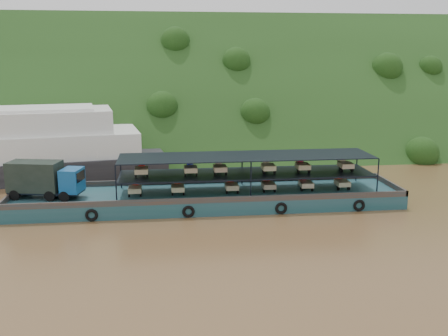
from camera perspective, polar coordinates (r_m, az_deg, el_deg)
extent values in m
plane|color=brown|center=(44.59, 3.02, -4.80)|extent=(160.00, 160.00, 0.00)
cube|color=#1C3613|center=(79.37, -1.39, 3.03)|extent=(140.00, 39.60, 39.60)
cube|color=#15454A|center=(45.82, -1.80, -3.51)|extent=(35.00, 7.00, 1.20)
cube|color=#592D19|center=(48.87, -2.16, -1.44)|extent=(35.00, 0.20, 0.50)
cube|color=#592D19|center=(42.33, -1.40, -3.69)|extent=(35.00, 0.20, 0.50)
cube|color=#592D19|center=(50.13, 18.43, -1.74)|extent=(0.20, 7.00, 0.50)
cube|color=#592D19|center=(47.43, -23.27, -2.94)|extent=(0.20, 7.00, 0.50)
torus|color=black|center=(42.74, -14.90, -5.24)|extent=(1.06, 0.26, 1.06)
torus|color=black|center=(42.32, -4.08, -5.00)|extent=(1.06, 0.26, 1.06)
torus|color=black|center=(43.40, 6.56, -4.60)|extent=(1.06, 0.26, 1.06)
torus|color=black|center=(45.49, 15.19, -4.16)|extent=(1.06, 0.26, 1.06)
cylinder|color=black|center=(46.72, -22.79, -2.86)|extent=(0.97, 0.51, 0.92)
cylinder|color=black|center=(48.37, -21.72, -2.26)|extent=(0.97, 0.51, 0.92)
cylinder|color=black|center=(45.32, -19.28, -3.04)|extent=(0.97, 0.51, 0.92)
cylinder|color=black|center=(47.02, -18.31, -2.40)|extent=(0.97, 0.51, 0.92)
cylinder|color=black|center=(44.80, -17.78, -3.11)|extent=(0.97, 0.51, 0.92)
cylinder|color=black|center=(46.52, -16.85, -2.46)|extent=(0.97, 0.51, 0.92)
cube|color=black|center=(46.44, -19.63, -2.51)|extent=(6.58, 3.33, 0.18)
cube|color=#134D88|center=(45.22, -16.97, -1.33)|extent=(2.01, 2.50, 2.03)
cube|color=black|center=(44.84, -16.07, -0.90)|extent=(0.45, 1.82, 0.83)
cube|color=black|center=(46.52, -20.79, -0.87)|extent=(4.81, 3.12, 2.59)
cube|color=black|center=(45.67, 2.56, -0.64)|extent=(23.00, 5.00, 0.12)
cube|color=black|center=(45.31, 2.58, 1.37)|extent=(23.00, 5.00, 0.08)
cylinder|color=black|center=(42.87, -12.24, -1.84)|extent=(0.12, 0.12, 3.30)
cylinder|color=black|center=(47.71, -11.70, -0.33)|extent=(0.12, 0.12, 3.30)
cylinder|color=black|center=(43.27, 3.09, -1.42)|extent=(0.12, 0.12, 3.30)
cylinder|color=black|center=(48.07, 2.08, 0.03)|extent=(0.12, 0.12, 3.30)
cylinder|color=black|center=(46.61, 17.17, -0.95)|extent=(0.12, 0.12, 3.30)
cylinder|color=black|center=(51.09, 14.93, 0.37)|extent=(0.12, 0.12, 3.30)
cylinder|color=black|center=(46.53, -10.03, -2.35)|extent=(0.12, 0.52, 0.52)
cylinder|color=black|center=(44.83, -10.78, -2.97)|extent=(0.14, 0.52, 0.52)
cylinder|color=black|center=(44.77, -9.51, -2.94)|extent=(0.14, 0.52, 0.52)
cube|color=#C8C08D|center=(45.04, -10.14, -2.42)|extent=(1.15, 1.50, 0.44)
cube|color=red|center=(46.11, -10.07, -1.83)|extent=(0.55, 0.80, 0.80)
cube|color=red|center=(45.79, -10.11, -1.29)|extent=(0.50, 0.10, 0.10)
cylinder|color=black|center=(46.46, -5.35, -2.24)|extent=(0.12, 0.52, 0.52)
cylinder|color=black|center=(44.71, -5.92, -2.85)|extent=(0.14, 0.52, 0.52)
cylinder|color=black|center=(44.73, -4.64, -2.81)|extent=(0.14, 0.52, 0.52)
cube|color=beige|center=(44.97, -5.30, -2.29)|extent=(1.15, 1.50, 0.44)
cube|color=#B6270C|center=(46.03, -5.35, -1.71)|extent=(0.55, 0.80, 0.80)
cube|color=#B6270C|center=(45.72, -5.36, -1.16)|extent=(0.50, 0.10, 0.10)
cylinder|color=black|center=(46.82, 0.65, -2.06)|extent=(0.12, 0.52, 0.52)
cylinder|color=black|center=(45.03, 0.32, -2.66)|extent=(0.14, 0.52, 0.52)
cylinder|color=black|center=(45.16, 1.58, -2.62)|extent=(0.14, 0.52, 0.52)
cube|color=beige|center=(45.34, 0.89, -2.11)|extent=(1.15, 1.50, 0.44)
cube|color=red|center=(46.40, 0.70, -1.53)|extent=(0.55, 0.80, 0.80)
cube|color=red|center=(46.08, 0.74, -0.99)|extent=(0.50, 0.10, 0.10)
cylinder|color=black|center=(47.37, 4.75, -1.93)|extent=(0.12, 0.52, 0.52)
cylinder|color=black|center=(45.57, 4.58, -2.52)|extent=(0.14, 0.52, 0.52)
cylinder|color=black|center=(45.77, 5.81, -2.48)|extent=(0.14, 0.52, 0.52)
cube|color=tan|center=(45.91, 5.12, -1.97)|extent=(1.15, 1.50, 0.44)
cube|color=red|center=(46.95, 4.83, -1.41)|extent=(0.55, 0.80, 0.80)
cube|color=red|center=(46.64, 4.89, -0.87)|extent=(0.50, 0.10, 0.10)
cylinder|color=black|center=(48.18, 8.86, -1.79)|extent=(0.12, 0.52, 0.52)
cylinder|color=black|center=(46.37, 8.86, -2.36)|extent=(0.14, 0.52, 0.52)
cylinder|color=black|center=(46.65, 10.04, -2.32)|extent=(0.14, 0.52, 0.52)
cube|color=beige|center=(46.75, 9.35, -1.83)|extent=(1.15, 1.50, 0.44)
cube|color=#B30B1A|center=(47.77, 8.98, -1.27)|extent=(0.55, 0.80, 0.80)
cube|color=#B30B1A|center=(47.47, 9.06, -0.75)|extent=(0.50, 0.10, 0.10)
cylinder|color=black|center=(49.22, 12.77, -1.64)|extent=(0.12, 0.52, 0.52)
cylinder|color=black|center=(47.42, 12.92, -2.20)|extent=(0.14, 0.52, 0.52)
cylinder|color=black|center=(47.76, 14.05, -2.15)|extent=(0.14, 0.52, 0.52)
cube|color=beige|center=(47.82, 13.37, -1.68)|extent=(1.15, 1.50, 0.44)
cube|color=red|center=(48.83, 12.92, -1.14)|extent=(0.55, 0.80, 0.80)
cube|color=red|center=(48.53, 13.03, -0.62)|extent=(0.50, 0.10, 0.10)
cylinder|color=black|center=(46.08, -9.32, -0.27)|extent=(0.12, 0.52, 0.52)
cylinder|color=black|center=(44.36, -10.06, -0.81)|extent=(0.14, 0.52, 0.52)
cylinder|color=black|center=(44.31, -8.77, -0.78)|extent=(0.14, 0.52, 0.52)
cube|color=#C6B88C|center=(44.59, -9.41, -0.26)|extent=(1.15, 1.50, 0.44)
cube|color=#B6160C|center=(45.68, -9.36, 0.28)|extent=(0.55, 0.80, 0.80)
cube|color=#B6160C|center=(45.38, -9.39, 0.84)|extent=(0.50, 0.10, 0.10)
cylinder|color=black|center=(46.08, -3.93, -0.13)|extent=(0.12, 0.52, 0.52)
cylinder|color=black|center=(44.31, -4.46, -0.66)|extent=(0.14, 0.52, 0.52)
cylinder|color=black|center=(44.36, -3.17, -0.63)|extent=(0.14, 0.52, 0.52)
cube|color=#C1B288|center=(44.59, -3.84, -0.12)|extent=(1.15, 1.50, 0.44)
cube|color=#1B2EA5|center=(45.68, -3.92, 0.42)|extent=(0.55, 0.80, 0.80)
cube|color=#1B2EA5|center=(45.38, -3.92, 0.99)|extent=(0.50, 0.10, 0.10)
cylinder|color=black|center=(46.28, -0.65, -0.04)|extent=(0.12, 0.52, 0.52)
cylinder|color=black|center=(44.49, -1.05, -0.57)|extent=(0.14, 0.52, 0.52)
cylinder|color=black|center=(44.60, 0.23, -0.54)|extent=(0.14, 0.52, 0.52)
cube|color=tan|center=(44.80, -0.46, -0.03)|extent=(1.15, 1.50, 0.44)
cube|color=beige|center=(45.88, -0.62, 0.51)|extent=(0.55, 0.80, 0.80)
cube|color=beige|center=(45.58, -0.59, 1.07)|extent=(0.50, 0.10, 0.10)
cylinder|color=black|center=(46.95, 4.72, 0.10)|extent=(0.12, 0.52, 0.52)
cylinder|color=black|center=(45.13, 4.55, -0.42)|extent=(0.14, 0.52, 0.52)
cylinder|color=black|center=(45.34, 5.79, -0.38)|extent=(0.14, 0.52, 0.52)
cube|color=beige|center=(45.49, 5.09, 0.12)|extent=(1.15, 1.50, 0.44)
cube|color=beige|center=(46.55, 4.81, 0.64)|extent=(0.55, 0.80, 0.80)
cube|color=beige|center=(46.26, 4.87, 1.20)|extent=(0.50, 0.10, 0.10)
cylinder|color=black|center=(47.68, 8.51, 0.20)|extent=(0.12, 0.52, 0.52)
cylinder|color=black|center=(45.86, 8.49, -0.30)|extent=(0.14, 0.52, 0.52)
cylinder|color=black|center=(46.13, 9.69, -0.27)|extent=(0.14, 0.52, 0.52)
cube|color=tan|center=(46.25, 8.99, 0.22)|extent=(1.15, 1.50, 0.44)
cube|color=#B20B27|center=(47.29, 8.62, 0.73)|extent=(0.55, 0.80, 0.80)
cube|color=#B20B27|center=(47.00, 8.71, 1.28)|extent=(0.50, 0.10, 0.10)
cylinder|color=black|center=(48.91, 13.12, 0.32)|extent=(0.12, 0.52, 0.52)
cylinder|color=black|center=(47.09, 13.29, -0.17)|extent=(0.14, 0.52, 0.52)
cylinder|color=black|center=(47.44, 14.42, -0.13)|extent=(0.14, 0.52, 0.52)
cube|color=beige|center=(47.51, 13.73, 0.34)|extent=(1.15, 1.50, 0.44)
cube|color=beige|center=(48.53, 13.27, 0.84)|extent=(0.55, 0.80, 0.80)
cube|color=beige|center=(48.24, 13.38, 1.37)|extent=(0.50, 0.10, 0.10)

